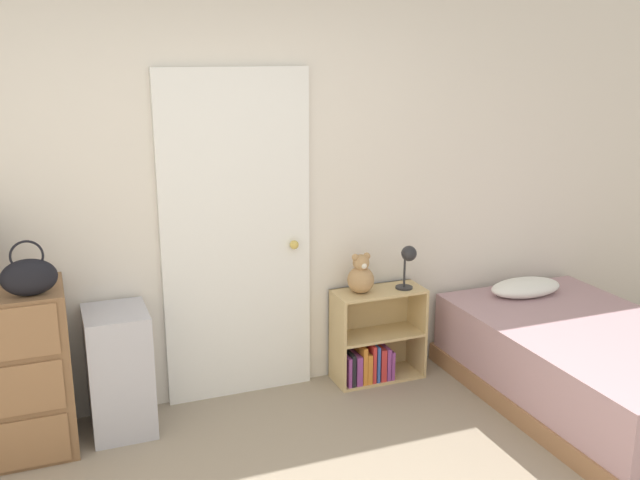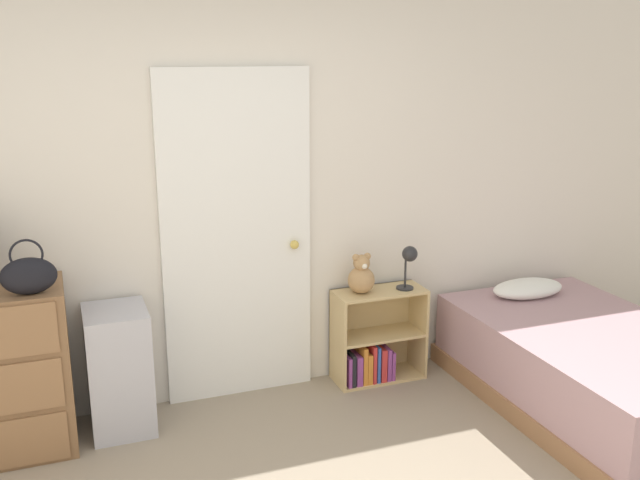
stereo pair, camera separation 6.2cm
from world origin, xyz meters
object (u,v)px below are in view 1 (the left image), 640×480
Objects in this scene: bookshelf at (373,345)px; storage_bin at (119,371)px; handbag at (29,276)px; bed at (590,365)px; desk_lamp at (408,258)px; teddy_bear at (361,276)px.

storage_bin is at bearing -177.52° from bookshelf.
handbag reaches higher than bed.
desk_lamp is at bearing 5.02° from handbag.
bookshelf is 0.62m from desk_lamp.
bed is (2.70, -0.72, -0.11)m from storage_bin.
storage_bin is 1.89m from desk_lamp.
storage_bin is 1.62m from bookshelf.
storage_bin is at bearing 165.04° from bed.
storage_bin reaches higher than bed.
desk_lamp is (1.84, 0.03, 0.46)m from storage_bin.
desk_lamp reaches higher than bed.
teddy_bear is at bearing 6.96° from handbag.
bed is (3.11, -0.55, -0.77)m from handbag.
bookshelf is at bearing 6.71° from handbag.
teddy_bear is at bearing -178.54° from bookshelf.
teddy_bear reaches higher than bookshelf.
bed is (0.87, -0.75, -0.57)m from desk_lamp.
teddy_bear is at bearing 146.24° from bed.
handbag is at bearing 169.91° from bed.
bookshelf is (1.62, 0.07, -0.13)m from storage_bin.
bed is at bearing -14.96° from storage_bin.
desk_lamp is 0.15× the size of bed.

